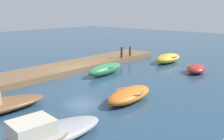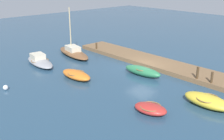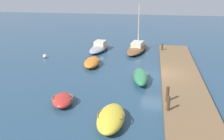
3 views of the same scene
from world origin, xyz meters
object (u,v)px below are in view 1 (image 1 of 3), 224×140
(rowboat_yellow, at_px, (168,58))
(motorboat_grey, at_px, (43,135))
(rowboat_orange, at_px, (129,95))
(rowboat_green, at_px, (106,69))
(mooring_post_mid_west, at_px, (122,53))
(dinghy_red, at_px, (196,69))
(mooring_post_west, at_px, (130,51))

(rowboat_yellow, bearing_deg, motorboat_grey, 13.44)
(rowboat_orange, relative_size, motorboat_grey, 0.68)
(rowboat_green, distance_m, mooring_post_mid_west, 4.79)
(motorboat_grey, height_order, rowboat_green, motorboat_grey)
(rowboat_green, distance_m, dinghy_red, 7.07)
(rowboat_yellow, distance_m, rowboat_green, 7.22)
(rowboat_orange, bearing_deg, mooring_post_west, -146.22)
(dinghy_red, distance_m, mooring_post_mid_west, 6.98)
(rowboat_green, height_order, mooring_post_mid_west, mooring_post_mid_west)
(rowboat_yellow, relative_size, dinghy_red, 1.37)
(rowboat_green, height_order, dinghy_red, rowboat_green)
(motorboat_grey, relative_size, mooring_post_west, 5.43)
(mooring_post_mid_west, bearing_deg, dinghy_red, 95.61)
(rowboat_orange, relative_size, mooring_post_west, 3.72)
(dinghy_red, xyz_separation_m, mooring_post_mid_west, (0.68, -6.93, 0.60))
(rowboat_orange, distance_m, rowboat_green, 5.98)
(rowboat_yellow, bearing_deg, mooring_post_west, -66.48)
(motorboat_grey, bearing_deg, mooring_post_mid_west, -145.33)
(rowboat_orange, height_order, rowboat_yellow, rowboat_yellow)
(rowboat_yellow, bearing_deg, rowboat_orange, 18.28)
(dinghy_red, relative_size, mooring_post_mid_west, 2.46)
(mooring_post_west, bearing_deg, rowboat_yellow, 113.85)
(motorboat_grey, height_order, mooring_post_west, mooring_post_west)
(rowboat_orange, distance_m, rowboat_yellow, 11.11)
(motorboat_grey, bearing_deg, dinghy_red, -172.20)
(motorboat_grey, height_order, mooring_post_mid_west, mooring_post_mid_west)
(motorboat_grey, distance_m, mooring_post_west, 16.51)
(dinghy_red, bearing_deg, rowboat_green, -58.77)
(mooring_post_west, bearing_deg, rowboat_orange, 37.04)
(mooring_post_west, bearing_deg, motorboat_grey, 26.19)
(dinghy_red, xyz_separation_m, mooring_post_west, (-0.61, -6.93, 0.55))
(rowboat_green, relative_size, mooring_post_west, 4.16)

